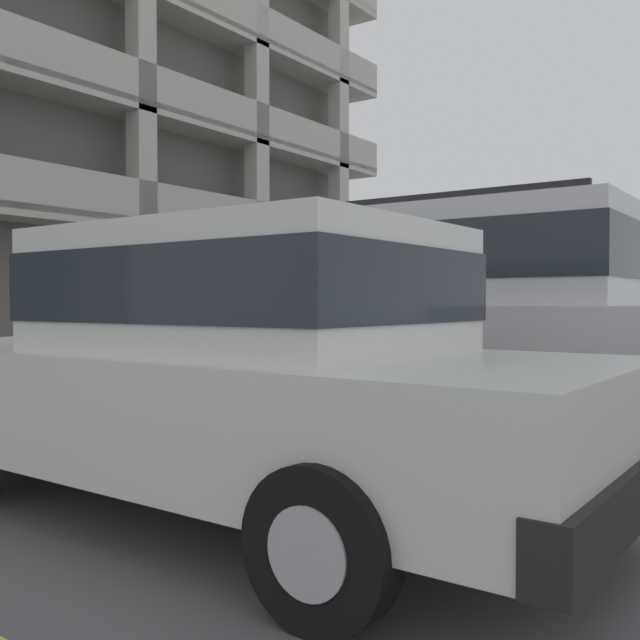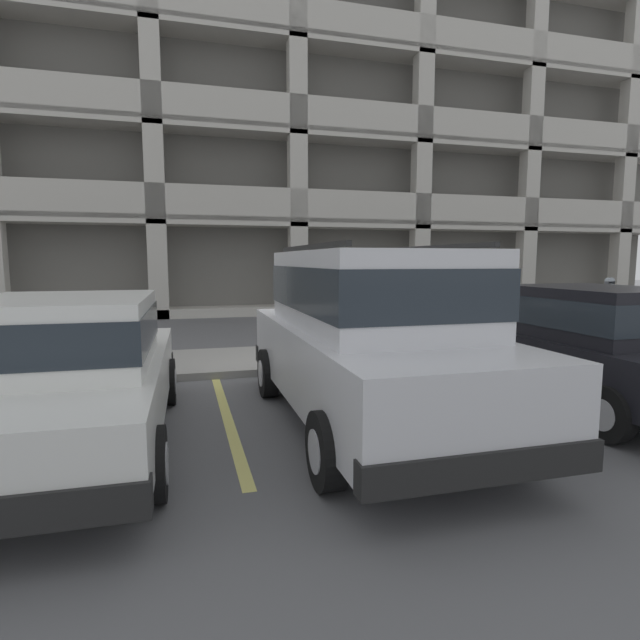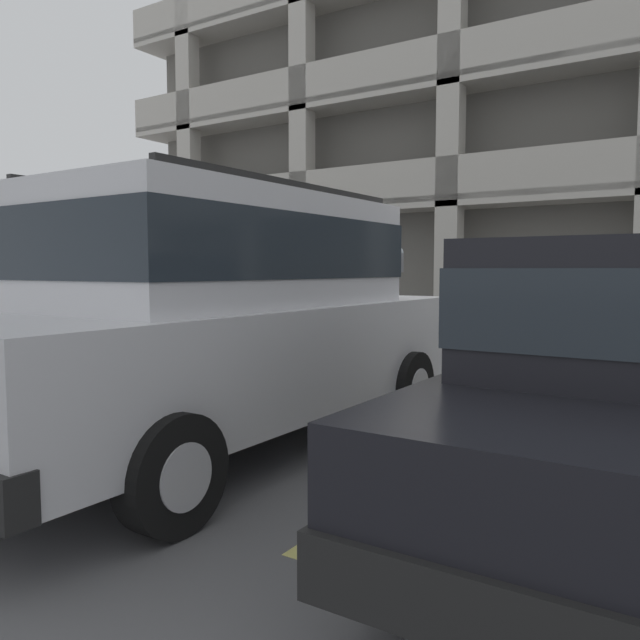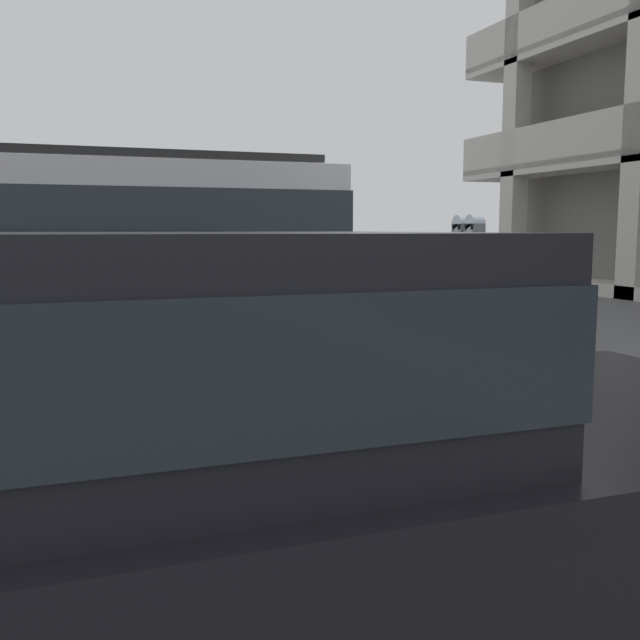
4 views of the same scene
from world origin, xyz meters
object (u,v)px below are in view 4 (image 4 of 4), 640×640
Objects in this scene: dark_hatchback at (216,459)px; red_sedan at (98,295)px; silver_suv at (119,295)px; parking_meter_near at (467,263)px.

red_sedan is at bearing -179.44° from dark_hatchback.
dark_hatchback is (3.01, 0.06, -0.27)m from silver_suv.
parking_meter_near is (-3.02, 2.77, 0.45)m from dark_hatchback.
dark_hatchback is (6.06, 0.06, 0.00)m from red_sedan.
dark_hatchback is at bearing -42.57° from parking_meter_near.
red_sedan and dark_hatchback have the same top height.
red_sedan is 6.06m from dark_hatchback.
silver_suv is at bearing -89.80° from parking_meter_near.
parking_meter_near reaches higher than red_sedan.
parking_meter_near is (3.05, 2.83, 0.45)m from red_sedan.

